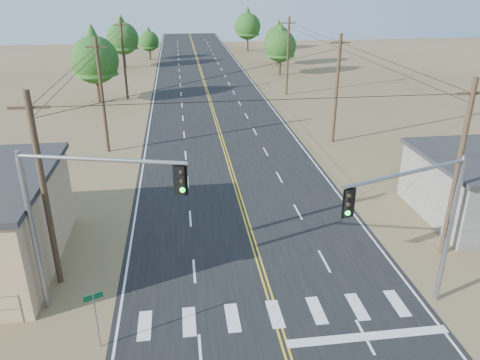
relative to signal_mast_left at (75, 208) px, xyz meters
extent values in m
cube|color=black|center=(8.59, 20.55, -5.40)|extent=(15.00, 200.00, 0.02)
cylinder|color=gray|center=(-2.91, -0.45, -4.66)|extent=(0.06, 0.06, 1.50)
cylinder|color=#4C3826|center=(-1.91, 2.55, -0.41)|extent=(0.30, 0.30, 10.00)
cube|color=#4C3826|center=(-1.91, 2.55, 3.79)|extent=(1.80, 0.12, 0.12)
cylinder|color=#4C3826|center=(-1.91, 22.55, -0.41)|extent=(0.30, 0.30, 10.00)
cube|color=#4C3826|center=(-1.91, 22.55, 3.79)|extent=(1.80, 0.12, 0.12)
cylinder|color=#4C3826|center=(-1.91, 42.55, -0.41)|extent=(0.30, 0.30, 10.00)
cube|color=#4C3826|center=(-1.91, 42.55, 3.79)|extent=(1.80, 0.12, 0.12)
cylinder|color=#4C3826|center=(19.09, 2.55, -0.41)|extent=(0.30, 0.30, 10.00)
cube|color=#4C3826|center=(19.09, 2.55, 3.79)|extent=(1.80, 0.12, 0.12)
cylinder|color=#4C3826|center=(19.09, 22.55, -0.41)|extent=(0.30, 0.30, 10.00)
cube|color=#4C3826|center=(19.09, 22.55, 3.79)|extent=(1.80, 0.12, 0.12)
cylinder|color=#4C3826|center=(19.09, 42.55, -0.41)|extent=(0.30, 0.30, 10.00)
cube|color=#4C3826|center=(19.09, 42.55, 3.79)|extent=(1.80, 0.12, 0.12)
cylinder|color=gray|center=(-2.07, 0.55, -1.62)|extent=(0.26, 0.26, 7.59)
cylinder|color=gray|center=(-2.07, 0.55, 2.18)|extent=(0.20, 0.20, 0.65)
cylinder|color=gray|center=(1.40, -0.37, 2.29)|extent=(6.99, 2.01, 0.17)
cube|color=black|center=(4.56, -1.20, 1.58)|extent=(0.45, 0.41, 1.19)
sphere|color=black|center=(4.61, -1.39, 1.96)|extent=(0.22, 0.22, 0.22)
sphere|color=black|center=(4.61, -1.39, 1.58)|extent=(0.22, 0.22, 0.22)
sphere|color=#0CE533|center=(4.61, -1.39, 1.20)|extent=(0.22, 0.22, 0.22)
cylinder|color=gray|center=(16.59, -1.38, -1.82)|extent=(0.25, 0.25, 7.18)
cylinder|color=gray|center=(16.59, -1.38, 1.78)|extent=(0.18, 0.18, 0.62)
cylinder|color=gray|center=(13.57, -2.43, 1.88)|extent=(6.10, 2.25, 0.16)
cube|color=black|center=(10.84, -3.38, 1.21)|extent=(0.44, 0.41, 1.13)
sphere|color=black|center=(10.78, -3.55, 1.57)|extent=(0.21, 0.21, 0.21)
sphere|color=black|center=(10.78, -3.55, 1.21)|extent=(0.21, 0.21, 0.21)
sphere|color=#0CE533|center=(10.78, -3.55, 0.85)|extent=(0.21, 0.21, 0.21)
cylinder|color=gray|center=(0.79, -2.49, -4.07)|extent=(0.06, 0.06, 2.68)
cube|color=#0C542C|center=(0.79, -2.49, -2.83)|extent=(0.75, 0.35, 0.27)
cylinder|color=#3F2D1E|center=(-5.26, 41.31, -3.68)|extent=(0.46, 0.46, 3.45)
cone|color=#194B15|center=(-5.26, 41.31, 1.11)|extent=(5.37, 5.37, 6.14)
sphere|color=#194B15|center=(-5.26, 41.31, -0.14)|extent=(5.75, 5.75, 5.75)
cylinder|color=#3F2D1E|center=(-4.34, 66.25, -3.79)|extent=(0.39, 0.39, 3.24)
cone|color=#194B15|center=(-4.34, 66.25, 0.72)|extent=(5.04, 5.04, 5.76)
sphere|color=#194B15|center=(-4.34, 66.25, -0.46)|extent=(5.40, 5.40, 5.40)
cylinder|color=#3F2D1E|center=(-0.41, 74.98, -4.29)|extent=(0.40, 0.40, 2.24)
cone|color=#194B15|center=(-0.41, 74.98, -1.17)|extent=(3.49, 3.49, 3.99)
sphere|color=#194B15|center=(-0.41, 74.98, -1.98)|extent=(3.74, 3.74, 3.74)
cylinder|color=#3F2D1E|center=(21.03, 56.12, -3.91)|extent=(0.41, 0.41, 2.99)
cone|color=#194B15|center=(21.03, 56.12, 0.24)|extent=(4.65, 4.65, 5.31)
sphere|color=#194B15|center=(21.03, 56.12, -0.84)|extent=(4.98, 4.98, 4.98)
cylinder|color=#3F2D1E|center=(22.59, 65.29, -3.97)|extent=(0.46, 0.46, 2.88)
cone|color=#194B15|center=(22.59, 65.29, 0.03)|extent=(4.48, 4.48, 5.12)
sphere|color=#194B15|center=(22.59, 65.29, -1.01)|extent=(4.80, 4.80, 4.80)
cylinder|color=#3F2D1E|center=(19.93, 84.18, -3.76)|extent=(0.43, 0.43, 3.30)
cone|color=#194B15|center=(19.93, 84.18, 0.83)|extent=(5.14, 5.14, 5.87)
sphere|color=#194B15|center=(19.93, 84.18, -0.37)|extent=(5.50, 5.50, 5.50)
camera|label=1|loc=(4.66, -18.62, 9.02)|focal=35.00mm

